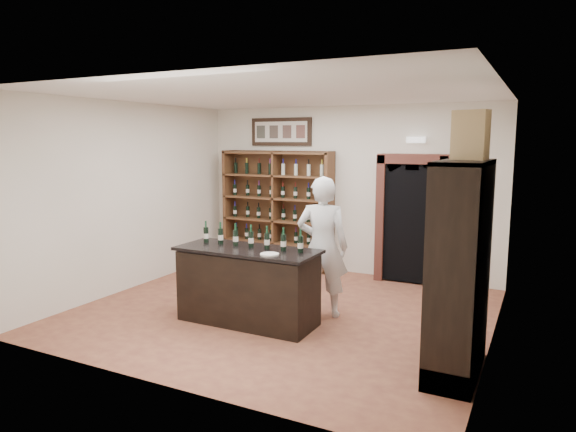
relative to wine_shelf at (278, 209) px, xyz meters
The scene contains 21 objects.
floor 2.89m from the wine_shelf, 60.87° to the right, with size 5.50×5.50×0.00m, color #9B5E3E.
ceiling 3.28m from the wine_shelf, 60.87° to the right, with size 5.50×5.50×0.00m, color white.
wall_back 1.37m from the wine_shelf, ahead, with size 5.50×0.04×3.00m, color silver.
wall_left 2.78m from the wine_shelf, 121.86° to the right, with size 0.04×5.00×3.00m, color silver.
wall_right 4.69m from the wine_shelf, 29.94° to the right, with size 0.04×5.00×3.00m, color silver.
wine_shelf is the anchor object (origin of this frame).
framed_picture 1.46m from the wine_shelf, 90.00° to the left, with size 1.25×0.04×0.52m, color black.
arched_doorway 2.55m from the wine_shelf, ahead, with size 1.17×0.35×2.17m.
emergency_light 2.86m from the wine_shelf, ahead, with size 0.30×0.10×0.10m, color white.
tasting_counter 3.19m from the wine_shelf, 69.44° to the right, with size 1.88×0.78×1.00m.
counter_bottle_0 2.86m from the wine_shelf, 82.38° to the right, with size 0.07×0.07×0.30m.
counter_bottle_1 2.91m from the wine_shelf, 77.68° to the right, with size 0.07×0.07×0.30m.
counter_bottle_2 2.97m from the wine_shelf, 73.15° to the right, with size 0.07×0.07×0.30m.
counter_bottle_3 3.04m from the wine_shelf, 68.82° to the right, with size 0.07×0.07×0.30m.
counter_bottle_4 3.14m from the wine_shelf, 64.73° to the right, with size 0.07×0.07×0.30m.
counter_bottle_5 3.25m from the wine_shelf, 60.90° to the right, with size 0.07×0.07×0.30m.
counter_bottle_6 3.37m from the wine_shelf, 57.34° to the right, with size 0.07×0.07×0.30m.
side_cabinet 5.02m from the wine_shelf, 40.21° to the right, with size 0.48×1.20×2.20m.
shopkeeper 2.90m from the wine_shelf, 50.09° to the right, with size 0.70×0.46×1.92m, color silver.
plate 3.50m from the wine_shelf, 63.83° to the right, with size 0.23×0.23×0.02m, color beige.
wine_crate 5.11m from the wine_shelf, 39.32° to the right, with size 0.35×0.14×0.49m, color tan.
Camera 1 is at (3.21, -6.20, 2.40)m, focal length 32.00 mm.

